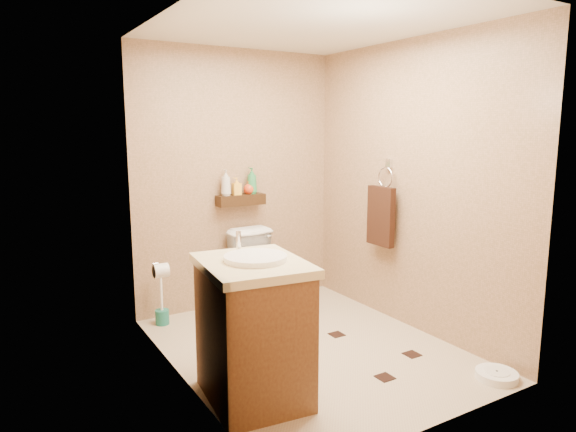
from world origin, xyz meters
TOP-DOWN VIEW (x-y plane):
  - ground at (0.00, 0.00)m, footprint 2.50×2.50m
  - wall_back at (0.00, 1.25)m, footprint 2.00×0.04m
  - wall_front at (0.00, -1.25)m, footprint 2.00×0.04m
  - wall_left at (-1.00, 0.00)m, footprint 0.04×2.50m
  - wall_right at (1.00, 0.00)m, footprint 0.04×2.50m
  - ceiling at (0.00, 0.00)m, footprint 2.00×2.50m
  - wall_shelf at (0.00, 1.17)m, footprint 0.46×0.14m
  - floor_accents at (0.03, -0.04)m, footprint 1.22×1.35m
  - toilet at (0.08, 0.83)m, footprint 0.48×0.77m
  - vanity at (-0.70, -0.43)m, footprint 0.68×0.79m
  - bathroom_scale at (0.82, -1.07)m, footprint 0.29×0.29m
  - toilet_brush at (-0.82, 1.07)m, footprint 0.12×0.12m
  - towel_ring at (0.91, 0.25)m, footprint 0.12×0.30m
  - toilet_paper at (-0.94, 0.65)m, footprint 0.12×0.11m
  - bottle_a at (-0.15, 1.17)m, footprint 0.10×0.10m
  - bottle_b at (-0.04, 1.17)m, footprint 0.08×0.08m
  - bottle_c at (0.09, 1.17)m, footprint 0.14×0.14m
  - bottle_d at (0.12, 1.17)m, footprint 0.12×0.12m

SIDE VIEW (x-z plane):
  - ground at x=0.00m, z-range 0.00..0.00m
  - floor_accents at x=0.03m, z-range 0.00..0.01m
  - bathroom_scale at x=0.82m, z-range 0.00..0.06m
  - toilet_brush at x=-0.82m, z-range -0.08..0.44m
  - toilet at x=0.08m, z-range 0.00..0.76m
  - vanity at x=-0.70m, z-range -0.06..0.97m
  - toilet_paper at x=-0.94m, z-range 0.54..0.66m
  - towel_ring at x=0.91m, z-range 0.57..1.33m
  - wall_shelf at x=0.00m, z-range 0.97..1.07m
  - bottle_c at x=0.09m, z-range 1.07..1.20m
  - bottle_b at x=-0.04m, z-range 1.07..1.23m
  - bottle_a at x=-0.15m, z-range 1.07..1.31m
  - bottle_d at x=0.12m, z-range 1.07..1.32m
  - wall_back at x=0.00m, z-range 0.00..2.40m
  - wall_front at x=0.00m, z-range 0.00..2.40m
  - wall_left at x=-1.00m, z-range 0.00..2.40m
  - wall_right at x=1.00m, z-range 0.00..2.40m
  - ceiling at x=0.00m, z-range 2.39..2.41m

